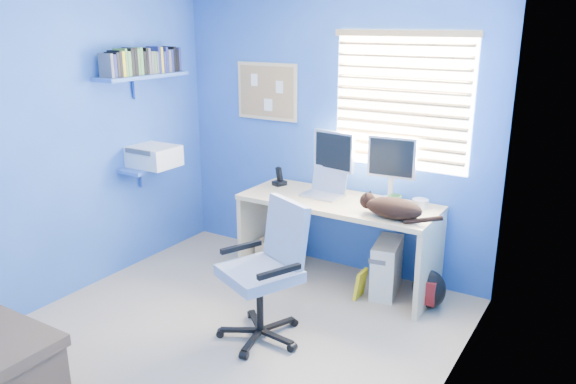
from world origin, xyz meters
The scene contains 20 objects.
floor centered at (0.00, 0.00, 0.00)m, with size 3.00×3.20×0.00m, color tan.
wall_back centered at (0.00, 1.60, 1.25)m, with size 3.00×0.01×2.50m, color #2552B0.
wall_left centered at (-1.50, 0.00, 1.25)m, with size 0.01×3.20×2.50m, color #2552B0.
wall_right centered at (1.50, 0.00, 1.25)m, with size 0.01×3.20×2.50m, color #2552B0.
desk centered at (0.27, 1.26, 0.37)m, with size 1.66×0.65×0.74m, color tan.
laptop centered at (0.10, 1.29, 0.85)m, with size 0.33×0.26×0.22m, color silver.
monitor_left centered at (0.13, 1.45, 1.01)m, with size 0.40×0.12×0.54m, color silver.
monitor_right centered at (0.64, 1.49, 1.01)m, with size 0.40×0.12×0.54m, color silver.
phone centered at (-0.39, 1.38, 0.82)m, with size 0.09×0.11×0.17m, color black.
mug centered at (0.73, 1.33, 0.79)m, with size 0.10×0.09×0.10m, color #3C7739.
cd_spindle centered at (0.92, 1.42, 0.78)m, with size 0.13×0.13×0.07m, color silver.
cat centered at (0.83, 1.08, 0.82)m, with size 0.44×0.23×0.16m, color black.
tower_pc centered at (0.71, 1.29, 0.23)m, with size 0.19×0.44×0.45m, color beige.
drawer_boxes centered at (-0.31, 1.25, 0.14)m, with size 0.35×0.28×0.27m, color tan.
yellow_book centered at (0.57, 1.09, 0.12)m, with size 0.03×0.17×0.24m, color yellow.
backpack centered at (1.10, 1.22, 0.16)m, with size 0.27×0.20×0.31m, color black.
office_chair centered at (0.24, 0.21, 0.37)m, with size 0.76×0.76×0.99m.
window_blinds centered at (0.65, 1.57, 1.55)m, with size 1.15×0.05×1.10m.
corkboard centered at (-0.65, 1.58, 1.55)m, with size 0.64×0.02×0.52m.
wall_shelves centered at (-1.35, 0.75, 1.43)m, with size 0.42×0.90×1.05m.
Camera 1 is at (2.24, -2.75, 2.16)m, focal length 35.00 mm.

